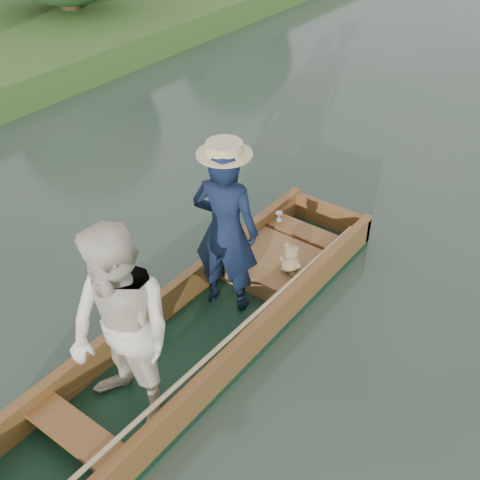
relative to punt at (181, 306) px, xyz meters
The scene contains 2 objects.
ground 0.81m from the punt, 92.82° to the left, with size 120.00×120.00×0.00m, color #283D30.
punt is the anchor object (origin of this frame).
Camera 1 is at (2.86, -3.22, 4.43)m, focal length 45.00 mm.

